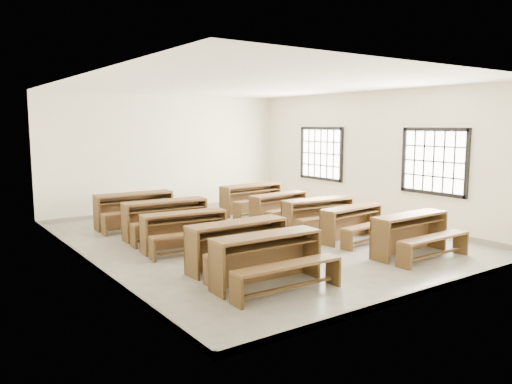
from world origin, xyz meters
TOP-DOWN VIEW (x-y plane):
  - room at (0.09, 0.00)m, footprint 8.50×8.50m
  - desk_set_0 at (-1.62, -2.63)m, footprint 1.77×0.96m
  - desk_set_1 at (-1.50, -1.65)m, footprint 1.79×0.94m
  - desk_set_2 at (-1.65, 0.01)m, footprint 1.71×1.01m
  - desk_set_3 at (-1.49, 1.18)m, footprint 1.83×1.04m
  - desk_set_4 at (-1.62, 2.62)m, footprint 1.82×0.99m
  - desk_set_5 at (1.59, -2.73)m, footprint 1.72×0.91m
  - desk_set_6 at (1.58, -1.27)m, footprint 1.66×0.99m
  - desk_set_7 at (1.51, -0.30)m, footprint 1.77×1.04m
  - desk_set_8 at (1.50, 1.12)m, footprint 1.68×1.01m
  - desk_set_9 at (1.62, 2.48)m, footprint 1.82×1.02m

SIDE VIEW (x-z plane):
  - desk_set_6 at x=1.58m, z-range 0.06..0.77m
  - desk_set_8 at x=1.50m, z-range 0.06..0.77m
  - desk_set_2 at x=-1.65m, z-range 0.06..0.79m
  - desk_set_7 at x=1.51m, z-range 0.06..0.82m
  - desk_set_5 at x=1.59m, z-range 0.06..0.83m
  - desk_set_0 at x=-1.62m, z-range 0.06..0.85m
  - desk_set_1 at x=-1.50m, z-range 0.07..0.86m
  - desk_set_9 at x=1.62m, z-range 0.07..0.86m
  - desk_set_3 at x=-1.49m, z-range 0.07..0.87m
  - desk_set_4 at x=-1.62m, z-range 0.07..0.87m
  - room at x=0.09m, z-range 0.54..3.74m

